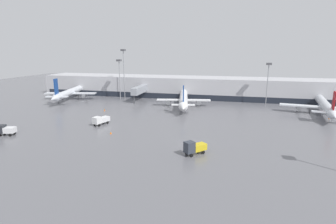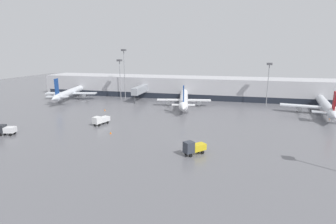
{
  "view_description": "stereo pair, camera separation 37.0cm",
  "coord_description": "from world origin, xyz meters",
  "px_view_note": "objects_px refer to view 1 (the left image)",
  "views": [
    {
      "loc": [
        8.09,
        -55.33,
        20.35
      ],
      "look_at": [
        -9.73,
        17.05,
        3.0
      ],
      "focal_mm": 28.0,
      "sensor_mm": 36.0,
      "label": 1
    },
    {
      "loc": [
        8.45,
        -55.24,
        20.35
      ],
      "look_at": [
        -9.73,
        17.05,
        3.0
      ],
      "focal_mm": 28.0,
      "sensor_mm": 36.0,
      "label": 2
    }
  ],
  "objects_px": {
    "service_truck_3": "(194,147)",
    "apron_light_mast_4": "(119,68)",
    "traffic_cone_0": "(105,110)",
    "apron_light_mast_2": "(268,72)",
    "apron_light_mast_0": "(124,61)",
    "parked_jet_2": "(184,98)",
    "traffic_cone_2": "(111,133)",
    "service_truck_2": "(6,130)",
    "traffic_cone_3": "(329,118)",
    "service_truck_0": "(101,120)",
    "parked_jet_1": "(325,106)",
    "parked_jet_0": "(70,92)"
  },
  "relations": [
    {
      "from": "traffic_cone_0",
      "to": "parked_jet_0",
      "type": "bearing_deg",
      "value": 145.45
    },
    {
      "from": "parked_jet_1",
      "to": "service_truck_2",
      "type": "distance_m",
      "value": 94.13
    },
    {
      "from": "traffic_cone_3",
      "to": "apron_light_mast_2",
      "type": "bearing_deg",
      "value": 135.99
    },
    {
      "from": "parked_jet_1",
      "to": "parked_jet_2",
      "type": "relative_size",
      "value": 0.9
    },
    {
      "from": "service_truck_2",
      "to": "apron_light_mast_4",
      "type": "height_order",
      "value": "apron_light_mast_4"
    },
    {
      "from": "parked_jet_1",
      "to": "parked_jet_2",
      "type": "xyz_separation_m",
      "value": [
        -47.67,
        2.74,
        -0.02
      ]
    },
    {
      "from": "traffic_cone_0",
      "to": "apron_light_mast_4",
      "type": "bearing_deg",
      "value": 99.91
    },
    {
      "from": "apron_light_mast_2",
      "to": "apron_light_mast_4",
      "type": "xyz_separation_m",
      "value": [
        -59.62,
        -0.49,
        0.57
      ]
    },
    {
      "from": "service_truck_2",
      "to": "apron_light_mast_0",
      "type": "bearing_deg",
      "value": -111.92
    },
    {
      "from": "traffic_cone_3",
      "to": "apron_light_mast_2",
      "type": "xyz_separation_m",
      "value": [
        -16.85,
        16.27,
        12.66
      ]
    },
    {
      "from": "apron_light_mast_4",
      "to": "apron_light_mast_0",
      "type": "bearing_deg",
      "value": 74.05
    },
    {
      "from": "service_truck_0",
      "to": "apron_light_mast_4",
      "type": "xyz_separation_m",
      "value": [
        -11.21,
        38.9,
        12.1
      ]
    },
    {
      "from": "service_truck_0",
      "to": "traffic_cone_0",
      "type": "xyz_separation_m",
      "value": [
        -7.27,
        16.39,
        -1.05
      ]
    },
    {
      "from": "parked_jet_1",
      "to": "apron_light_mast_0",
      "type": "relative_size",
      "value": 1.67
    },
    {
      "from": "apron_light_mast_2",
      "to": "apron_light_mast_4",
      "type": "bearing_deg",
      "value": -179.53
    },
    {
      "from": "traffic_cone_2",
      "to": "parked_jet_1",
      "type": "bearing_deg",
      "value": 31.28
    },
    {
      "from": "service_truck_3",
      "to": "apron_light_mast_2",
      "type": "relative_size",
      "value": 0.29
    },
    {
      "from": "service_truck_2",
      "to": "traffic_cone_3",
      "type": "height_order",
      "value": "service_truck_2"
    },
    {
      "from": "parked_jet_1",
      "to": "traffic_cone_3",
      "type": "distance_m",
      "value": 6.23
    },
    {
      "from": "parked_jet_0",
      "to": "traffic_cone_2",
      "type": "relative_size",
      "value": 64.32
    },
    {
      "from": "apron_light_mast_0",
      "to": "service_truck_0",
      "type": "bearing_deg",
      "value": -76.06
    },
    {
      "from": "parked_jet_0",
      "to": "service_truck_3",
      "type": "bearing_deg",
      "value": -141.8
    },
    {
      "from": "service_truck_0",
      "to": "service_truck_3",
      "type": "distance_m",
      "value": 32.76
    },
    {
      "from": "service_truck_3",
      "to": "apron_light_mast_4",
      "type": "relative_size",
      "value": 0.28
    },
    {
      "from": "traffic_cone_0",
      "to": "traffic_cone_3",
      "type": "bearing_deg",
      "value": 5.3
    },
    {
      "from": "traffic_cone_0",
      "to": "traffic_cone_2",
      "type": "relative_size",
      "value": 1.32
    },
    {
      "from": "apron_light_mast_4",
      "to": "service_truck_0",
      "type": "bearing_deg",
      "value": -73.93
    },
    {
      "from": "traffic_cone_3",
      "to": "traffic_cone_2",
      "type": "bearing_deg",
      "value": -152.77
    },
    {
      "from": "apron_light_mast_4",
      "to": "traffic_cone_0",
      "type": "bearing_deg",
      "value": -80.09
    },
    {
      "from": "parked_jet_2",
      "to": "service_truck_3",
      "type": "height_order",
      "value": "parked_jet_2"
    },
    {
      "from": "parked_jet_2",
      "to": "traffic_cone_3",
      "type": "xyz_separation_m",
      "value": [
        47.33,
        -8.41,
        -2.55
      ]
    },
    {
      "from": "parked_jet_0",
      "to": "apron_light_mast_2",
      "type": "bearing_deg",
      "value": -98.6
    },
    {
      "from": "service_truck_2",
      "to": "traffic_cone_3",
      "type": "relative_size",
      "value": 6.96
    },
    {
      "from": "traffic_cone_2",
      "to": "apron_light_mast_2",
      "type": "bearing_deg",
      "value": 47.97
    },
    {
      "from": "parked_jet_0",
      "to": "apron_light_mast_2",
      "type": "xyz_separation_m",
      "value": [
        80.17,
        6.15,
        9.75
      ]
    },
    {
      "from": "traffic_cone_0",
      "to": "apron_light_mast_4",
      "type": "distance_m",
      "value": 26.37
    },
    {
      "from": "parked_jet_0",
      "to": "traffic_cone_2",
      "type": "distance_m",
      "value": 55.69
    },
    {
      "from": "traffic_cone_0",
      "to": "traffic_cone_2",
      "type": "bearing_deg",
      "value": -59.65
    },
    {
      "from": "apron_light_mast_4",
      "to": "traffic_cone_3",
      "type": "bearing_deg",
      "value": -11.66
    },
    {
      "from": "traffic_cone_0",
      "to": "apron_light_mast_4",
      "type": "height_order",
      "value": "apron_light_mast_4"
    },
    {
      "from": "traffic_cone_2",
      "to": "traffic_cone_0",
      "type": "bearing_deg",
      "value": 120.35
    },
    {
      "from": "service_truck_3",
      "to": "apron_light_mast_4",
      "type": "xyz_separation_m",
      "value": [
        -40.06,
        54.41,
        12.0
      ]
    },
    {
      "from": "service_truck_2",
      "to": "parked_jet_2",
      "type": "bearing_deg",
      "value": -142.29
    },
    {
      "from": "service_truck_0",
      "to": "traffic_cone_2",
      "type": "distance_m",
      "value": 9.71
    },
    {
      "from": "traffic_cone_0",
      "to": "apron_light_mast_0",
      "type": "height_order",
      "value": "apron_light_mast_0"
    },
    {
      "from": "traffic_cone_3",
      "to": "apron_light_mast_2",
      "type": "relative_size",
      "value": 0.04
    },
    {
      "from": "service_truck_2",
      "to": "service_truck_3",
      "type": "distance_m",
      "value": 46.97
    },
    {
      "from": "traffic_cone_3",
      "to": "apron_light_mast_4",
      "type": "bearing_deg",
      "value": 168.34
    },
    {
      "from": "parked_jet_2",
      "to": "service_truck_2",
      "type": "height_order",
      "value": "parked_jet_2"
    },
    {
      "from": "service_truck_2",
      "to": "traffic_cone_0",
      "type": "height_order",
      "value": "service_truck_2"
    }
  ]
}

